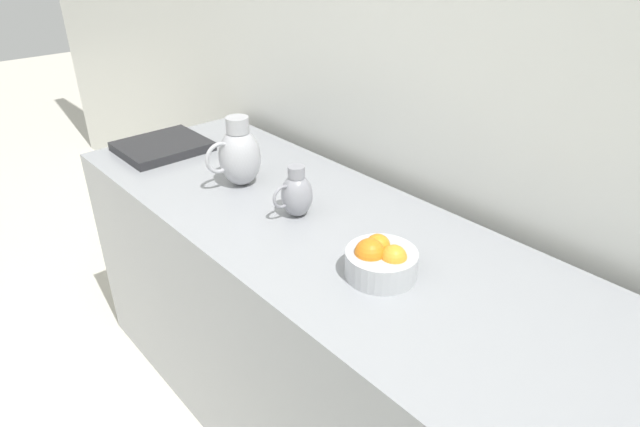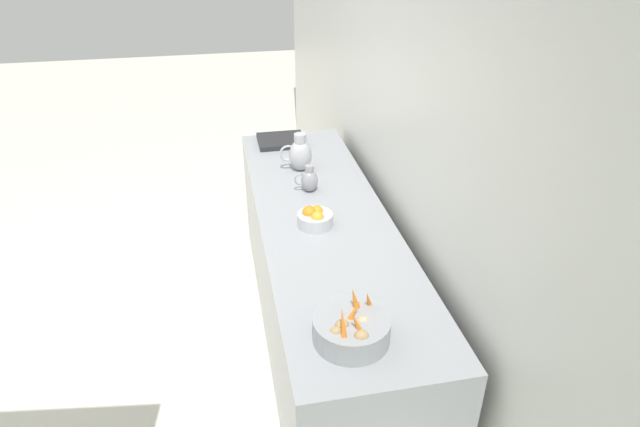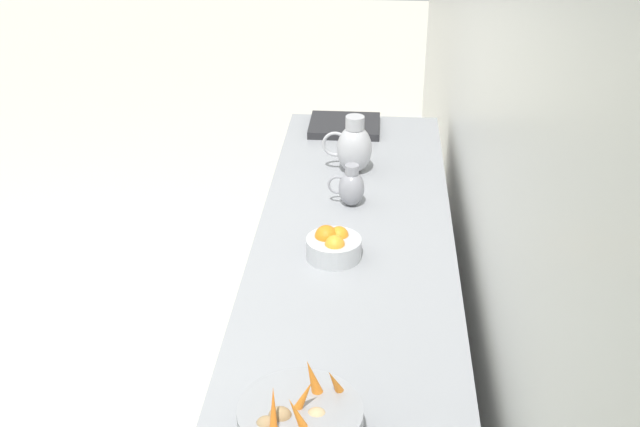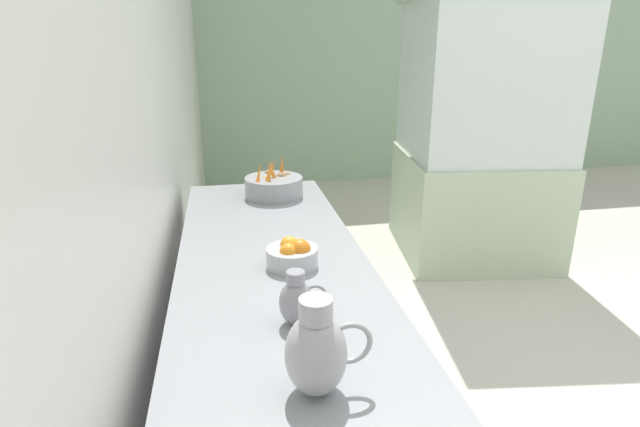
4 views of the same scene
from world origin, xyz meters
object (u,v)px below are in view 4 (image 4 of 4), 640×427
(orange_bowl, at_px, (293,255))
(glass_block_booth, at_px, (480,131))
(metal_pitcher_tall, at_px, (317,351))
(metal_pitcher_short, at_px, (297,301))
(vegetable_colander, at_px, (274,186))

(orange_bowl, bearing_deg, glass_block_booth, 47.94)
(metal_pitcher_tall, bearing_deg, metal_pitcher_short, 90.59)
(metal_pitcher_short, bearing_deg, metal_pitcher_tall, -89.41)
(orange_bowl, distance_m, metal_pitcher_tall, 0.73)
(metal_pitcher_short, height_order, glass_block_booth, glass_block_booth)
(orange_bowl, bearing_deg, vegetable_colander, 88.52)
(orange_bowl, distance_m, glass_block_booth, 2.68)
(orange_bowl, bearing_deg, metal_pitcher_tall, -93.21)
(glass_block_booth, bearing_deg, metal_pitcher_tall, -124.06)
(metal_pitcher_tall, bearing_deg, glass_block_booth, 55.94)
(orange_bowl, xyz_separation_m, metal_pitcher_short, (-0.04, -0.41, 0.03))
(metal_pitcher_tall, xyz_separation_m, metal_pitcher_short, (-0.00, 0.32, -0.04))
(orange_bowl, height_order, glass_block_booth, glass_block_booth)
(metal_pitcher_short, distance_m, glass_block_booth, 3.03)
(metal_pitcher_tall, distance_m, metal_pitcher_short, 0.32)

